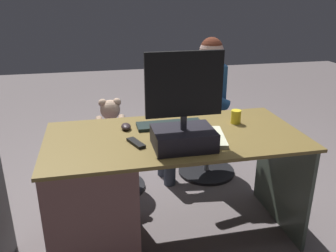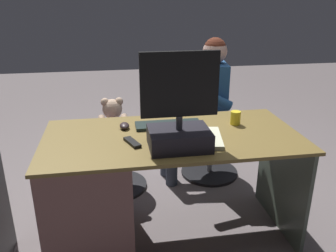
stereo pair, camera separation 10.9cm
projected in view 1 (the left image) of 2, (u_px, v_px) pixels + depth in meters
ground_plane at (163, 201)px, 2.73m from camera, size 10.00×10.00×0.00m
desk at (109, 191)px, 2.15m from camera, size 1.54×0.76×0.72m
monitor at (184, 122)px, 1.89m from camera, size 0.42×0.25×0.53m
keyboard at (170, 125)px, 2.24m from camera, size 0.42×0.14×0.02m
computer_mouse at (126, 127)px, 2.19m from camera, size 0.06×0.10×0.04m
cup at (236, 117)px, 2.28m from camera, size 0.07×0.07×0.09m
tv_remote at (136, 143)px, 1.97m from camera, size 0.10×0.16×0.02m
notebook_binder at (205, 137)px, 2.04m from camera, size 0.27×0.33×0.02m
office_chair_teddy at (113, 161)px, 2.82m from camera, size 0.50×0.50×0.44m
teddy_bear at (111, 121)px, 2.71m from camera, size 0.23×0.24×0.34m
visitor_chair at (207, 147)px, 3.08m from camera, size 0.50×0.50×0.44m
person at (201, 99)px, 2.89m from camera, size 0.56×0.52×1.20m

